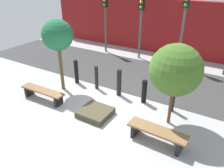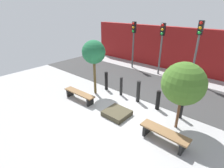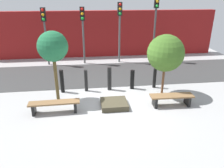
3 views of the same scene
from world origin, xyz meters
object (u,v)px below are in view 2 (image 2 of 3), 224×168
at_px(tree_behind_right_bench, 183,84).
at_px(traffic_light_mid_east, 198,41).
at_px(bollard_left, 121,86).
at_px(traffic_light_mid_west, 162,40).
at_px(bench_right, 164,134).
at_px(bollard_center, 138,92).
at_px(planter_bed, 117,113).
at_px(tree_behind_left_bench, 94,53).
at_px(bollard_right, 158,100).
at_px(traffic_light_west, 134,37).
at_px(bench_left, 79,94).
at_px(bollard_far_left, 106,81).
at_px(bollard_far_right, 181,108).

height_order(tree_behind_right_bench, traffic_light_mid_east, traffic_light_mid_east).
distance_m(bollard_left, traffic_light_mid_west, 4.69).
relative_size(bench_right, bollard_center, 1.57).
xyz_separation_m(planter_bed, bollard_center, (0.00, 1.64, 0.44)).
distance_m(tree_behind_left_bench, bollard_right, 3.88).
height_order(bollard_left, bollard_right, bollard_left).
height_order(bench_right, traffic_light_west, traffic_light_west).
xyz_separation_m(bench_left, bollard_left, (1.21, 1.84, 0.17)).
distance_m(planter_bed, tree_behind_left_bench, 3.26).
relative_size(bollard_far_left, bollard_right, 1.16).
relative_size(tree_behind_right_bench, bollard_far_left, 2.52).
height_order(bollard_right, bollard_far_right, bollard_far_right).
height_order(tree_behind_right_bench, bollard_right, tree_behind_right_bench).
distance_m(bench_right, bollard_far_right, 1.85).
distance_m(bollard_center, traffic_light_west, 5.75).
relative_size(tree_behind_right_bench, bollard_center, 2.42).
xyz_separation_m(bench_right, bollard_far_left, (-4.42, 1.84, 0.20)).
relative_size(bollard_far_left, bollard_far_right, 1.11).
relative_size(bollard_center, bollard_right, 1.21).
relative_size(bollard_left, traffic_light_mid_east, 0.27).
distance_m(bollard_left, traffic_light_west, 5.21).
height_order(bollard_right, traffic_light_west, traffic_light_west).
height_order(tree_behind_right_bench, bollard_far_left, tree_behind_right_bench).
height_order(bollard_far_left, traffic_light_west, traffic_light_west).
bearing_deg(traffic_light_mid_west, bollard_left, -89.35).
distance_m(bollard_far_left, bollard_far_right, 4.29).
xyz_separation_m(bollard_center, traffic_light_mid_east, (1.12, 4.30, 1.99)).
bearing_deg(planter_bed, bollard_left, 123.14).
height_order(bollard_center, traffic_light_mid_west, traffic_light_mid_west).
bearing_deg(bench_right, traffic_light_mid_east, 102.19).
xyz_separation_m(bench_left, traffic_light_mid_east, (3.40, 6.14, 2.21)).
bearing_deg(bollard_far_right, tree_behind_left_bench, -170.47).
bearing_deg(bollard_center, bench_left, -141.06).
relative_size(tree_behind_left_bench, bollard_right, 3.18).
relative_size(tree_behind_left_bench, bollard_left, 2.87).
bearing_deg(bollard_left, bench_left, -123.25).
bearing_deg(planter_bed, traffic_light_mid_west, 100.69).
bearing_deg(bollard_far_left, bench_right, -22.61).
xyz_separation_m(bench_left, bollard_far_right, (4.42, 1.84, 0.15)).
distance_m(tree_behind_left_bench, bollard_far_left, 1.89).
relative_size(tree_behind_right_bench, bollard_left, 2.63).
distance_m(bollard_far_right, traffic_light_mid_west, 5.72).
relative_size(bollard_left, bollard_center, 0.92).
height_order(planter_bed, bollard_left, bollard_left).
relative_size(tree_behind_left_bench, bollard_center, 2.63).
bearing_deg(traffic_light_mid_west, bollard_center, -75.39).
bearing_deg(traffic_light_mid_east, bollard_center, -104.61).
relative_size(tree_behind_left_bench, traffic_light_mid_east, 0.78).
height_order(bench_left, traffic_light_mid_east, traffic_light_mid_east).
bearing_deg(bollard_left, bollard_center, 0.00).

